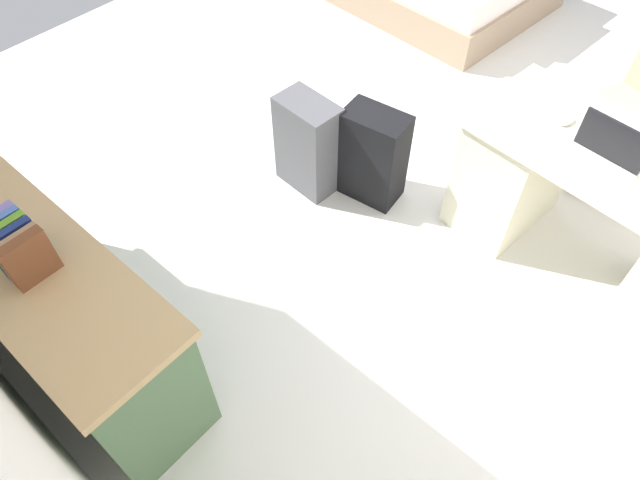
{
  "coord_description": "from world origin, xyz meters",
  "views": [
    {
      "loc": [
        -1.36,
        2.44,
        2.48
      ],
      "look_at": [
        -0.35,
        1.29,
        0.6
      ],
      "focal_mm": 31.67,
      "sensor_mm": 36.0,
      "label": 1
    }
  ],
  "objects_px": {
    "credenza": "(40,292)",
    "computer_mouse": "(566,120)",
    "suitcase_black": "(372,156)",
    "suitcase_spare_grey": "(308,145)",
    "laptop": "(615,145)",
    "desk": "(598,214)",
    "office_chair": "(635,119)"
  },
  "relations": [
    {
      "from": "office_chair",
      "to": "desk",
      "type": "bearing_deg",
      "value": 100.3
    },
    {
      "from": "suitcase_black",
      "to": "laptop",
      "type": "xyz_separation_m",
      "value": [
        -1.09,
        -0.3,
        0.51
      ]
    },
    {
      "from": "suitcase_black",
      "to": "computer_mouse",
      "type": "distance_m",
      "value": 1.03
    },
    {
      "from": "credenza",
      "to": "laptop",
      "type": "relative_size",
      "value": 5.42
    },
    {
      "from": "suitcase_spare_grey",
      "to": "computer_mouse",
      "type": "xyz_separation_m",
      "value": [
        -1.17,
        -0.55,
        0.47
      ]
    },
    {
      "from": "credenza",
      "to": "suitcase_black",
      "type": "xyz_separation_m",
      "value": [
        -0.5,
        -1.77,
        -0.1
      ]
    },
    {
      "from": "credenza",
      "to": "suitcase_black",
      "type": "height_order",
      "value": "credenza"
    },
    {
      "from": "suitcase_spare_grey",
      "to": "laptop",
      "type": "xyz_separation_m",
      "value": [
        -1.42,
        -0.48,
        0.5
      ]
    },
    {
      "from": "suitcase_spare_grey",
      "to": "suitcase_black",
      "type": "bearing_deg",
      "value": -147.42
    },
    {
      "from": "desk",
      "to": "credenza",
      "type": "height_order",
      "value": "credenza"
    },
    {
      "from": "suitcase_black",
      "to": "credenza",
      "type": "bearing_deg",
      "value": 67.03
    },
    {
      "from": "laptop",
      "to": "desk",
      "type": "bearing_deg",
      "value": -175.04
    },
    {
      "from": "office_chair",
      "to": "credenza",
      "type": "relative_size",
      "value": 0.52
    },
    {
      "from": "suitcase_spare_grey",
      "to": "laptop",
      "type": "bearing_deg",
      "value": -157.1
    },
    {
      "from": "suitcase_spare_grey",
      "to": "credenza",
      "type": "bearing_deg",
      "value": 88.15
    },
    {
      "from": "suitcase_black",
      "to": "office_chair",
      "type": "bearing_deg",
      "value": -139.7
    },
    {
      "from": "office_chair",
      "to": "suitcase_spare_grey",
      "type": "bearing_deg",
      "value": 43.64
    },
    {
      "from": "laptop",
      "to": "computer_mouse",
      "type": "xyz_separation_m",
      "value": [
        0.25,
        -0.07,
        -0.03
      ]
    },
    {
      "from": "credenza",
      "to": "suitcase_spare_grey",
      "type": "xyz_separation_m",
      "value": [
        -0.17,
        -1.59,
        -0.09
      ]
    },
    {
      "from": "office_chair",
      "to": "suitcase_spare_grey",
      "type": "xyz_separation_m",
      "value": [
        1.35,
        1.29,
        -0.12
      ]
    },
    {
      "from": "laptop",
      "to": "credenza",
      "type": "bearing_deg",
      "value": 52.45
    },
    {
      "from": "suitcase_black",
      "to": "laptop",
      "type": "height_order",
      "value": "laptop"
    },
    {
      "from": "desk",
      "to": "office_chair",
      "type": "bearing_deg",
      "value": -79.7
    },
    {
      "from": "credenza",
      "to": "computer_mouse",
      "type": "relative_size",
      "value": 18.0
    },
    {
      "from": "suitcase_black",
      "to": "laptop",
      "type": "bearing_deg",
      "value": -171.72
    },
    {
      "from": "computer_mouse",
      "to": "suitcase_spare_grey",
      "type": "bearing_deg",
      "value": 31.38
    },
    {
      "from": "credenza",
      "to": "suitcase_spare_grey",
      "type": "height_order",
      "value": "credenza"
    },
    {
      "from": "suitcase_spare_grey",
      "to": "computer_mouse",
      "type": "relative_size",
      "value": 5.9
    },
    {
      "from": "credenza",
      "to": "computer_mouse",
      "type": "height_order",
      "value": "computer_mouse"
    },
    {
      "from": "desk",
      "to": "computer_mouse",
      "type": "height_order",
      "value": "computer_mouse"
    },
    {
      "from": "suitcase_spare_grey",
      "to": "laptop",
      "type": "relative_size",
      "value": 1.78
    },
    {
      "from": "desk",
      "to": "computer_mouse",
      "type": "relative_size",
      "value": 15.03
    }
  ]
}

